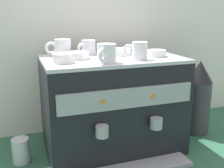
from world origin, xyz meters
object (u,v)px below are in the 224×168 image
ceramic_cup_2 (62,48)px  ceramic_cup_3 (139,51)px  ceramic_cup_1 (106,53)px  ceramic_bowl_0 (121,52)px  ceramic_cup_0 (88,47)px  ceramic_bowl_1 (78,56)px  espresso_machine (112,104)px  coffee_grinder (198,97)px  ceramic_bowl_2 (157,53)px  milk_pitcher (21,150)px  ceramic_bowl_3 (63,58)px

ceramic_cup_2 → ceramic_cup_3: (0.32, -0.21, -0.00)m
ceramic_cup_1 → ceramic_cup_3: size_ratio=1.08×
ceramic_cup_1 → ceramic_bowl_0: (0.14, 0.19, -0.03)m
ceramic_cup_0 → ceramic_bowl_1: (-0.08, -0.11, -0.02)m
espresso_machine → ceramic_bowl_1: ceramic_bowl_1 is taller
ceramic_cup_3 → coffee_grinder: 0.55m
ceramic_bowl_0 → coffee_grinder: (0.47, -0.04, -0.28)m
espresso_machine → coffee_grinder: (0.54, 0.02, -0.02)m
ceramic_cup_2 → ceramic_bowl_0: size_ratio=1.23×
ceramic_cup_1 → ceramic_bowl_1: (-0.09, 0.14, -0.03)m
ceramic_cup_1 → ceramic_bowl_1: 0.17m
ceramic_bowl_2 → ceramic_bowl_1: bearing=171.0°
ceramic_cup_1 → coffee_grinder: (0.61, 0.15, -0.31)m
ceramic_bowl_1 → ceramic_bowl_0: bearing=11.0°
ceramic_bowl_1 → milk_pitcher: size_ratio=0.90×
ceramic_cup_3 → ceramic_bowl_2: bearing=21.9°
ceramic_cup_0 → ceramic_bowl_3: bearing=-130.4°
ceramic_bowl_0 → milk_pitcher: bearing=-174.6°
ceramic_bowl_3 → ceramic_cup_3: bearing=-5.0°
espresso_machine → ceramic_cup_2: 0.38m
ceramic_bowl_0 → ceramic_bowl_2: bearing=-36.2°
ceramic_cup_3 → milk_pitcher: bearing=169.2°
ceramic_cup_0 → ceramic_cup_2: bearing=-176.3°
coffee_grinder → ceramic_cup_3: bearing=-165.3°
ceramic_cup_0 → ceramic_cup_1: ceramic_cup_1 is taller
ceramic_cup_2 → ceramic_bowl_0: bearing=-11.0°
espresso_machine → ceramic_cup_0: 0.32m
ceramic_bowl_0 → ceramic_bowl_1: same height
ceramic_cup_2 → ceramic_cup_3: bearing=-33.7°
ceramic_cup_2 → milk_pitcher: ceramic_cup_2 is taller
ceramic_bowl_0 → ceramic_bowl_3: size_ratio=1.13×
ceramic_cup_1 → ceramic_bowl_1: ceramic_cup_1 is taller
espresso_machine → ceramic_cup_2: size_ratio=5.32×
ceramic_bowl_2 → ceramic_cup_2: bearing=159.5°
ceramic_cup_1 → ceramic_bowl_1: bearing=123.6°
coffee_grinder → espresso_machine: bearing=-178.1°
espresso_machine → ceramic_cup_1: ceramic_cup_1 is taller
ceramic_bowl_0 → coffee_grinder: size_ratio=0.24×
ceramic_bowl_3 → ceramic_cup_1: bearing=-19.4°
coffee_grinder → ceramic_bowl_2: bearing=-168.2°
ceramic_cup_3 → ceramic_bowl_3: (-0.35, 0.03, -0.02)m
ceramic_cup_3 → ceramic_bowl_1: (-0.26, 0.11, -0.03)m
ceramic_bowl_3 → milk_pitcher: size_ratio=0.77×
ceramic_bowl_1 → coffee_grinder: 0.76m
espresso_machine → ceramic_bowl_3: size_ratio=7.38×
ceramic_bowl_3 → ceramic_cup_0: bearing=49.6°
ceramic_bowl_0 → ceramic_cup_1: bearing=-127.5°
ceramic_cup_0 → milk_pitcher: (-0.37, -0.12, -0.46)m
ceramic_cup_0 → ceramic_bowl_2: size_ratio=1.16×
ceramic_cup_1 → ceramic_cup_3: (0.17, 0.03, -0.00)m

